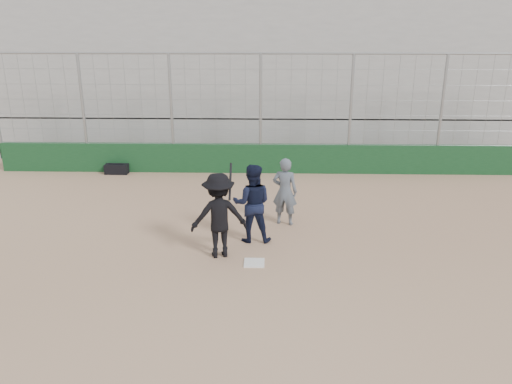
{
  "coord_description": "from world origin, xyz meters",
  "views": [
    {
      "loc": [
        0.3,
        -9.67,
        4.86
      ],
      "look_at": [
        0.0,
        1.4,
        1.15
      ],
      "focal_mm": 35.0,
      "sensor_mm": 36.0,
      "label": 1
    }
  ],
  "objects_px": {
    "catcher_crouched": "(252,216)",
    "umpire": "(285,195)",
    "batter_at_plate": "(219,215)",
    "equipment_bag": "(117,169)"
  },
  "relations": [
    {
      "from": "catcher_crouched",
      "to": "umpire",
      "type": "distance_m",
      "value": 1.38
    },
    {
      "from": "batter_at_plate",
      "to": "umpire",
      "type": "height_order",
      "value": "batter_at_plate"
    },
    {
      "from": "umpire",
      "to": "batter_at_plate",
      "type": "bearing_deg",
      "value": 65.52
    },
    {
      "from": "batter_at_plate",
      "to": "umpire",
      "type": "distance_m",
      "value": 2.41
    },
    {
      "from": "umpire",
      "to": "equipment_bag",
      "type": "height_order",
      "value": "umpire"
    },
    {
      "from": "catcher_crouched",
      "to": "umpire",
      "type": "xyz_separation_m",
      "value": [
        0.79,
        1.12,
        0.16
      ]
    },
    {
      "from": "batter_at_plate",
      "to": "equipment_bag",
      "type": "height_order",
      "value": "batter_at_plate"
    },
    {
      "from": "batter_at_plate",
      "to": "equipment_bag",
      "type": "distance_m",
      "value": 7.59
    },
    {
      "from": "catcher_crouched",
      "to": "equipment_bag",
      "type": "distance_m",
      "value": 7.37
    },
    {
      "from": "batter_at_plate",
      "to": "equipment_bag",
      "type": "relative_size",
      "value": 2.57
    }
  ]
}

